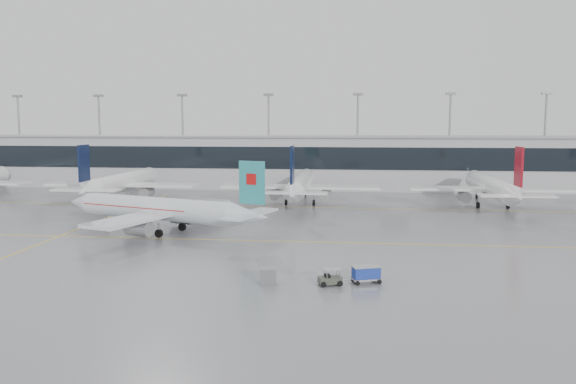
# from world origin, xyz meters

# --- Properties ---
(ground) EXTENTS (320.00, 320.00, 0.00)m
(ground) POSITION_xyz_m (0.00, 0.00, 0.00)
(ground) COLOR gray
(ground) RESTS_ON ground
(taxi_line_main) EXTENTS (120.00, 0.25, 0.01)m
(taxi_line_main) POSITION_xyz_m (0.00, 0.00, 0.01)
(taxi_line_main) COLOR gold
(taxi_line_main) RESTS_ON ground
(taxi_line_north) EXTENTS (120.00, 0.25, 0.01)m
(taxi_line_north) POSITION_xyz_m (0.00, 30.00, 0.01)
(taxi_line_north) COLOR gold
(taxi_line_north) RESTS_ON ground
(taxi_line_cross) EXTENTS (0.25, 60.00, 0.01)m
(taxi_line_cross) POSITION_xyz_m (-30.00, 15.00, 0.01)
(taxi_line_cross) COLOR gold
(taxi_line_cross) RESTS_ON ground
(terminal) EXTENTS (180.00, 15.00, 12.00)m
(terminal) POSITION_xyz_m (0.00, 62.00, 6.00)
(terminal) COLOR #AAAAAE
(terminal) RESTS_ON ground
(terminal_glass) EXTENTS (180.00, 0.20, 5.00)m
(terminal_glass) POSITION_xyz_m (0.00, 54.45, 7.50)
(terminal_glass) COLOR black
(terminal_glass) RESTS_ON ground
(terminal_roof) EXTENTS (182.00, 16.00, 0.40)m
(terminal_roof) POSITION_xyz_m (0.00, 62.00, 12.20)
(terminal_roof) COLOR gray
(terminal_roof) RESTS_ON ground
(light_masts) EXTENTS (156.40, 1.00, 22.60)m
(light_masts) POSITION_xyz_m (0.00, 68.00, 13.34)
(light_masts) COLOR gray
(light_masts) RESTS_ON ground
(air_canada_jet) EXTENTS (33.27, 26.71, 10.50)m
(air_canada_jet) POSITION_xyz_m (-16.51, 3.56, 3.30)
(air_canada_jet) COLOR silver
(air_canada_jet) RESTS_ON ground
(parked_jet_b) EXTENTS (29.64, 36.96, 11.72)m
(parked_jet_b) POSITION_xyz_m (-35.00, 33.69, 3.71)
(parked_jet_b) COLOR white
(parked_jet_b) RESTS_ON ground
(parked_jet_c) EXTENTS (29.64, 36.96, 11.72)m
(parked_jet_c) POSITION_xyz_m (-0.00, 33.69, 3.71)
(parked_jet_c) COLOR white
(parked_jet_c) RESTS_ON ground
(parked_jet_d) EXTENTS (29.64, 36.96, 11.72)m
(parked_jet_d) POSITION_xyz_m (35.00, 33.69, 3.71)
(parked_jet_d) COLOR white
(parked_jet_d) RESTS_ON ground
(baggage_tug) EXTENTS (3.30, 1.96, 1.58)m
(baggage_tug) POSITION_xyz_m (7.44, -19.30, 0.56)
(baggage_tug) COLOR #3B4236
(baggage_tug) RESTS_ON ground
(baggage_cart) EXTENTS (3.04, 2.28, 1.68)m
(baggage_cart) POSITION_xyz_m (10.86, -18.17, 0.98)
(baggage_cart) COLOR gray
(baggage_cart) RESTS_ON ground
(gse_unit) EXTENTS (1.73, 1.63, 1.56)m
(gse_unit) POSITION_xyz_m (1.57, -19.55, 0.78)
(gse_unit) COLOR slate
(gse_unit) RESTS_ON ground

